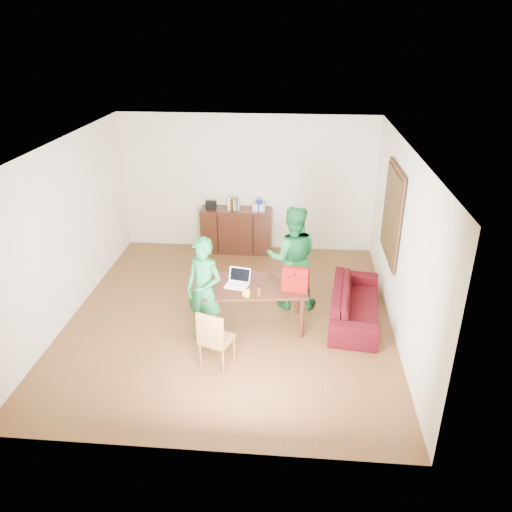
# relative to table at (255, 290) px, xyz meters

# --- Properties ---
(room) EXTENTS (5.20, 5.70, 2.90)m
(room) POSITION_rel_table_xyz_m (-0.40, 0.35, 0.69)
(room) COLOR #431E10
(room) RESTS_ON ground
(table) EXTENTS (1.60, 1.02, 0.71)m
(table) POSITION_rel_table_xyz_m (0.00, 0.00, 0.00)
(table) COLOR black
(table) RESTS_ON ground
(chair) EXTENTS (0.50, 0.49, 0.87)m
(chair) POSITION_rel_table_xyz_m (-0.42, -1.03, -0.37)
(chair) COLOR brown
(chair) RESTS_ON ground
(person_near) EXTENTS (0.68, 0.58, 1.57)m
(person_near) POSITION_rel_table_xyz_m (-0.69, -0.38, 0.16)
(person_near) COLOR #166635
(person_near) RESTS_ON ground
(person_far) EXTENTS (0.86, 0.69, 1.70)m
(person_far) POSITION_rel_table_xyz_m (0.54, 0.68, 0.23)
(person_far) COLOR #15612B
(person_far) RESTS_ON ground
(laptop) EXTENTS (0.36, 0.29, 0.23)m
(laptop) POSITION_rel_table_xyz_m (-0.26, -0.07, 0.13)
(laptop) COLOR white
(laptop) RESTS_ON table
(bananas) EXTENTS (0.16, 0.13, 0.05)m
(bananas) POSITION_rel_table_xyz_m (-0.09, -0.40, 0.11)
(bananas) COLOR gold
(bananas) RESTS_ON table
(bottle) EXTENTS (0.07, 0.07, 0.17)m
(bottle) POSITION_rel_table_xyz_m (0.09, -0.34, 0.17)
(bottle) COLOR #572214
(bottle) RESTS_ON table
(red_bag) EXTENTS (0.40, 0.27, 0.28)m
(red_bag) POSITION_rel_table_xyz_m (0.60, -0.09, 0.22)
(red_bag) COLOR #700807
(red_bag) RESTS_ON table
(sofa) EXTENTS (0.93, 1.90, 0.54)m
(sofa) POSITION_rel_table_xyz_m (1.54, 0.35, -0.35)
(sofa) COLOR #3B0709
(sofa) RESTS_ON ground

